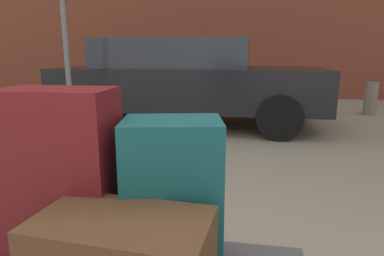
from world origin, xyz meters
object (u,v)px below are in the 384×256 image
Objects in this scene: suitcase_maroon_stacked_top at (63,179)px; suitcase_teal_center at (173,195)px; parked_car at (187,80)px; bollard_kerb_near at (371,99)px; no_parking_sign at (65,33)px.

suitcase_maroon_stacked_top is 0.45m from suitcase_teal_center.
parked_car reaches higher than bollard_kerb_near.
suitcase_maroon_stacked_top is 6.66m from bollard_kerb_near.
suitcase_teal_center is at bearing -54.62° from no_parking_sign.
suitcase_maroon_stacked_top is 0.17× the size of parked_car.
suitcase_maroon_stacked_top is at bearing -85.72° from parked_car.
bollard_kerb_near is at bearing 23.54° from parked_car.
bollard_kerb_near is (2.64, 5.85, -0.32)m from suitcase_teal_center.
suitcase_maroon_stacked_top is 3.55m from no_parking_sign.
suitcase_teal_center is at bearing 3.49° from suitcase_maroon_stacked_top.
suitcase_teal_center is (0.44, 0.05, -0.06)m from suitcase_maroon_stacked_top.
parked_car is at bearing 45.55° from no_parking_sign.
bollard_kerb_near is 0.28× the size of no_parking_sign.
bollard_kerb_near is 5.67m from no_parking_sign.
no_parking_sign is (-1.35, -1.38, 0.69)m from parked_car.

